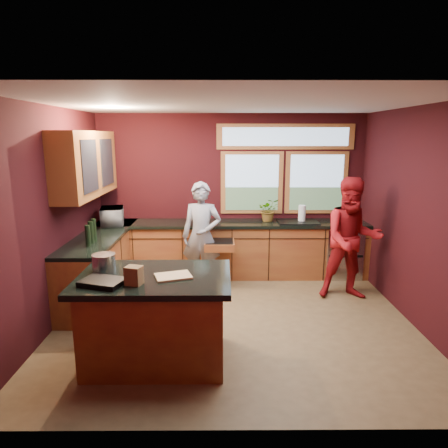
{
  "coord_description": "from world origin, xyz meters",
  "views": [
    {
      "loc": [
        -0.17,
        -4.8,
        2.34
      ],
      "look_at": [
        -0.14,
        0.4,
        1.18
      ],
      "focal_mm": 32.0,
      "sensor_mm": 36.0,
      "label": 1
    }
  ],
  "objects_px": {
    "cutting_board": "(173,276)",
    "stock_pot": "(104,263)",
    "island": "(156,318)",
    "person_grey": "(202,236)",
    "person_red": "(352,239)"
  },
  "relations": [
    {
      "from": "cutting_board",
      "to": "stock_pot",
      "type": "height_order",
      "value": "stock_pot"
    },
    {
      "from": "island",
      "to": "cutting_board",
      "type": "height_order",
      "value": "cutting_board"
    },
    {
      "from": "person_grey",
      "to": "cutting_board",
      "type": "bearing_deg",
      "value": -85.24
    },
    {
      "from": "island",
      "to": "person_red",
      "type": "relative_size",
      "value": 0.87
    },
    {
      "from": "island",
      "to": "person_grey",
      "type": "distance_m",
      "value": 2.13
    },
    {
      "from": "cutting_board",
      "to": "stock_pot",
      "type": "relative_size",
      "value": 1.46
    },
    {
      "from": "person_grey",
      "to": "stock_pot",
      "type": "relative_size",
      "value": 6.94
    },
    {
      "from": "person_grey",
      "to": "stock_pot",
      "type": "xyz_separation_m",
      "value": [
        -0.93,
        -1.91,
        0.2
      ]
    },
    {
      "from": "person_red",
      "to": "cutting_board",
      "type": "distance_m",
      "value": 2.91
    },
    {
      "from": "person_grey",
      "to": "person_red",
      "type": "height_order",
      "value": "person_red"
    },
    {
      "from": "island",
      "to": "cutting_board",
      "type": "bearing_deg",
      "value": -14.04
    },
    {
      "from": "person_red",
      "to": "stock_pot",
      "type": "relative_size",
      "value": 7.39
    },
    {
      "from": "stock_pot",
      "to": "cutting_board",
      "type": "bearing_deg",
      "value": -14.93
    },
    {
      "from": "person_red",
      "to": "stock_pot",
      "type": "bearing_deg",
      "value": -151.67
    },
    {
      "from": "person_grey",
      "to": "stock_pot",
      "type": "height_order",
      "value": "person_grey"
    }
  ]
}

